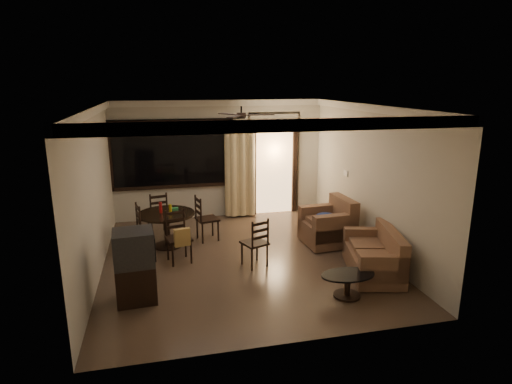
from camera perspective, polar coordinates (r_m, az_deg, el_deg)
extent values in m
plane|color=#7F6651|center=(8.08, -1.81, -8.88)|extent=(5.50, 5.50, 0.00)
plane|color=beige|center=(10.29, -4.87, 4.33)|extent=(5.00, 0.00, 5.00)
plane|color=beige|center=(5.08, 4.19, -6.33)|extent=(5.00, 0.00, 5.00)
plane|color=beige|center=(7.58, -20.78, -0.24)|extent=(0.00, 5.50, 5.50)
plane|color=beige|center=(8.47, 14.96, 1.69)|extent=(0.00, 5.50, 5.50)
plane|color=white|center=(7.43, -1.98, 11.37)|extent=(5.50, 5.50, 0.00)
cube|color=black|center=(10.14, -11.06, 4.96)|extent=(2.70, 0.04, 1.45)
cylinder|color=black|center=(9.95, -10.68, 9.49)|extent=(3.20, 0.03, 0.03)
cube|color=#FFC684|center=(10.58, 2.46, 2.72)|extent=(0.91, 0.03, 2.08)
cube|color=white|center=(9.40, 11.88, 2.48)|extent=(0.02, 0.18, 0.12)
cylinder|color=black|center=(7.43, -1.98, 10.91)|extent=(0.03, 0.03, 0.12)
cylinder|color=black|center=(7.44, -1.97, 10.21)|extent=(0.16, 0.16, 0.08)
cylinder|color=black|center=(8.62, -11.88, -2.87)|extent=(1.12, 1.12, 0.04)
cylinder|color=black|center=(8.72, -11.77, -4.97)|extent=(0.11, 0.11, 0.65)
cylinder|color=black|center=(8.84, -11.66, -6.99)|extent=(0.56, 0.56, 0.03)
cylinder|color=maroon|center=(8.60, -12.60, -2.03)|extent=(0.06, 0.06, 0.22)
cylinder|color=#B49A13|center=(8.56, -11.36, -2.19)|extent=(0.06, 0.06, 0.18)
cube|color=#298948|center=(8.76, -10.78, -2.22)|extent=(0.14, 0.10, 0.05)
cube|color=black|center=(8.53, -16.56, -4.97)|extent=(0.50, 0.50, 0.04)
cube|color=black|center=(8.91, -6.50, -3.60)|extent=(0.50, 0.50, 0.04)
cube|color=black|center=(7.91, -10.26, -6.12)|extent=(0.50, 0.50, 0.04)
cube|color=tan|center=(7.67, -9.81, -5.98)|extent=(0.29, 0.14, 0.32)
cube|color=black|center=(9.43, -13.02, -2.88)|extent=(0.50, 0.50, 0.04)
cube|color=black|center=(6.78, -15.68, -11.53)|extent=(0.61, 0.56, 0.58)
cube|color=black|center=(6.56, -16.01, -7.17)|extent=(0.61, 0.56, 0.52)
cube|color=black|center=(6.56, -13.45, -6.97)|extent=(0.05, 0.42, 0.35)
cube|color=#4C2A23|center=(7.68, 15.27, -9.08)|extent=(1.09, 1.58, 0.36)
cube|color=#4C2A23|center=(7.65, 17.55, -6.96)|extent=(0.52, 1.44, 0.58)
cube|color=#4C2A23|center=(7.05, 16.63, -9.78)|extent=(0.78, 0.34, 0.45)
cube|color=#4C2A23|center=(8.19, 14.27, -6.16)|extent=(0.78, 0.34, 0.45)
cube|color=#4C2A23|center=(7.59, 15.04, -7.66)|extent=(0.82, 1.35, 0.11)
cube|color=#4C2A23|center=(8.83, 9.43, -5.35)|extent=(0.97, 0.97, 0.43)
cube|color=#4C2A23|center=(8.87, 11.56, -2.94)|extent=(0.27, 0.93, 0.70)
cube|color=#4C2A23|center=(8.46, 10.55, -4.76)|extent=(0.93, 0.25, 0.54)
cube|color=#4C2A23|center=(9.07, 8.49, -3.35)|extent=(0.93, 0.25, 0.54)
cube|color=#4C2A23|center=(8.73, 9.17, -3.86)|extent=(0.69, 0.74, 0.13)
ellipsoid|color=navy|center=(8.69, 9.20, -3.15)|extent=(0.39, 0.32, 0.11)
ellipsoid|color=black|center=(6.76, 12.16, -10.74)|extent=(0.85, 0.51, 0.03)
cylinder|color=black|center=(6.84, 12.08, -12.10)|extent=(0.09, 0.09, 0.34)
cylinder|color=black|center=(6.91, 12.01, -13.32)|extent=(0.41, 0.41, 0.03)
cube|color=black|center=(7.64, -0.20, -6.80)|extent=(0.52, 0.52, 0.04)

